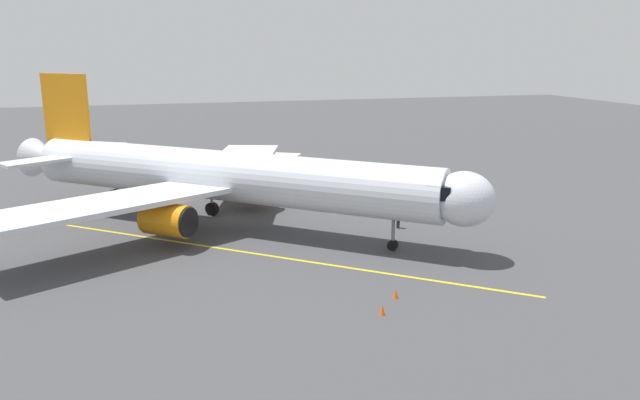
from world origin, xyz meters
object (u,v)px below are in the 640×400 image
(ground_crew_marshaller, at_px, (398,217))
(airplane, at_px, (221,177))
(box_truck_portside, at_px, (286,166))
(belt_loader_rear_apron, at_px, (90,203))
(safety_cone_nose_right, at_px, (437,197))
(safety_cone_nose_left, at_px, (395,294))
(safety_cone_wing_port, at_px, (477,199))
(safety_cone_wing_starboard, at_px, (382,310))
(baggage_cart_near_nose, at_px, (223,164))

(ground_crew_marshaller, bearing_deg, airplane, -17.43)
(box_truck_portside, bearing_deg, airplane, 61.53)
(belt_loader_rear_apron, bearing_deg, box_truck_portside, -156.43)
(box_truck_portside, distance_m, safety_cone_nose_right, 17.25)
(box_truck_portside, xyz_separation_m, safety_cone_nose_left, (1.46, 33.14, -1.11))
(airplane, distance_m, belt_loader_rear_apron, 13.43)
(safety_cone_nose_left, height_order, safety_cone_wing_port, same)
(belt_loader_rear_apron, bearing_deg, airplane, 142.14)
(belt_loader_rear_apron, height_order, safety_cone_nose_left, belt_loader_rear_apron)
(airplane, height_order, safety_cone_wing_port, airplane)
(belt_loader_rear_apron, relative_size, safety_cone_wing_starboard, 8.23)
(belt_loader_rear_apron, bearing_deg, safety_cone_nose_left, 125.51)
(baggage_cart_near_nose, relative_size, safety_cone_wing_port, 5.34)
(safety_cone_nose_left, bearing_deg, airplane, -66.21)
(airplane, xyz_separation_m, box_truck_portside, (-8.86, -16.34, -2.62))
(baggage_cart_near_nose, xyz_separation_m, safety_cone_wing_starboard, (-2.80, 41.77, -0.38))
(box_truck_portside, distance_m, safety_cone_wing_port, 20.55)
(safety_cone_wing_starboard, bearing_deg, airplane, -72.51)
(airplane, relative_size, box_truck_portside, 6.78)
(box_truck_portside, bearing_deg, safety_cone_nose_left, 87.48)
(safety_cone_nose_left, height_order, safety_cone_nose_right, same)
(airplane, bearing_deg, box_truck_portside, -118.47)
(box_truck_portside, xyz_separation_m, belt_loader_rear_apron, (19.14, 8.35, -0.67))
(ground_crew_marshaller, bearing_deg, belt_loader_rear_apron, -27.41)
(ground_crew_marshaller, height_order, box_truck_portside, box_truck_portside)
(baggage_cart_near_nose, xyz_separation_m, belt_loader_rear_apron, (13.36, 15.13, 0.06))
(belt_loader_rear_apron, bearing_deg, safety_cone_nose_right, 171.04)
(airplane, xyz_separation_m, baggage_cart_near_nose, (-3.08, -23.13, -3.35))
(safety_cone_wing_port, bearing_deg, airplane, 4.08)
(box_truck_portside, distance_m, safety_cone_nose_left, 33.19)
(baggage_cart_near_nose, distance_m, safety_cone_wing_starboard, 41.87)
(airplane, distance_m, safety_cone_wing_port, 23.54)
(baggage_cart_near_nose, height_order, box_truck_portside, box_truck_portside)
(safety_cone_wing_starboard, bearing_deg, ground_crew_marshaller, -116.04)
(safety_cone_wing_port, bearing_deg, safety_cone_wing_starboard, 49.55)
(ground_crew_marshaller, distance_m, safety_cone_nose_right, 10.13)
(airplane, bearing_deg, belt_loader_rear_apron, -37.86)
(safety_cone_nose_left, bearing_deg, safety_cone_nose_right, -122.19)
(baggage_cart_near_nose, relative_size, box_truck_portside, 0.59)
(safety_cone_nose_right, relative_size, safety_cone_wing_port, 1.00)
(baggage_cart_near_nose, xyz_separation_m, box_truck_portside, (-5.78, 6.78, 0.73))
(ground_crew_marshaller, xyz_separation_m, box_truck_portside, (4.13, -20.42, 0.50))
(ground_crew_marshaller, relative_size, box_truck_portside, 0.34)
(safety_cone_nose_right, relative_size, safety_cone_wing_starboard, 1.00)
(airplane, height_order, safety_cone_wing_starboard, airplane)
(box_truck_portside, bearing_deg, safety_cone_wing_port, 134.27)
(airplane, bearing_deg, safety_cone_nose_left, 113.79)
(safety_cone_wing_port, relative_size, safety_cone_wing_starboard, 1.00)
(ground_crew_marshaller, xyz_separation_m, safety_cone_nose_right, (-7.01, -7.30, -0.61))
(ground_crew_marshaller, relative_size, safety_cone_wing_starboard, 3.11)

